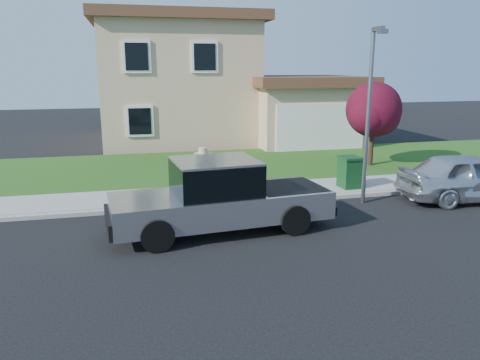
% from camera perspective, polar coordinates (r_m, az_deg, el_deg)
% --- Properties ---
extents(ground, '(80.00, 80.00, 0.00)m').
position_cam_1_polar(ground, '(11.65, 0.89, -7.20)').
color(ground, black).
rests_on(ground, ground).
extents(curb, '(40.00, 0.20, 0.12)m').
position_cam_1_polar(curb, '(14.53, 1.92, -2.69)').
color(curb, gray).
rests_on(curb, ground).
extents(sidewalk, '(40.00, 2.00, 0.15)m').
position_cam_1_polar(sidewalk, '(15.55, 0.87, -1.53)').
color(sidewalk, gray).
rests_on(sidewalk, ground).
extents(lawn, '(40.00, 7.00, 0.10)m').
position_cam_1_polar(lawn, '(19.83, -2.31, 1.72)').
color(lawn, '#1C4B15').
rests_on(lawn, ground).
extents(house, '(14.00, 11.30, 6.85)m').
position_cam_1_polar(house, '(27.25, -4.95, 11.55)').
color(house, tan).
rests_on(house, ground).
extents(pickup_truck, '(5.89, 2.50, 1.88)m').
position_cam_1_polar(pickup_truck, '(11.99, -2.44, -2.19)').
color(pickup_truck, black).
rests_on(pickup_truck, ground).
extents(woman, '(0.77, 0.64, 1.98)m').
position_cam_1_polar(woman, '(13.15, -4.46, -0.53)').
color(woman, tan).
rests_on(woman, ground).
extents(sedan, '(4.63, 2.18, 1.53)m').
position_cam_1_polar(sedan, '(16.41, 26.33, 0.32)').
color(sedan, silver).
rests_on(sedan, ground).
extents(ornamental_tree, '(2.52, 2.27, 3.46)m').
position_cam_1_polar(ornamental_tree, '(20.30, 16.03, 7.94)').
color(ornamental_tree, black).
rests_on(ornamental_tree, lawn).
extents(trash_bin, '(0.67, 0.77, 1.06)m').
position_cam_1_polar(trash_bin, '(16.21, 13.19, 0.96)').
color(trash_bin, '#0F3818').
rests_on(trash_bin, sidewalk).
extents(street_lamp, '(0.26, 0.68, 5.25)m').
position_cam_1_polar(street_lamp, '(14.57, 15.53, 8.62)').
color(street_lamp, slate).
rests_on(street_lamp, ground).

